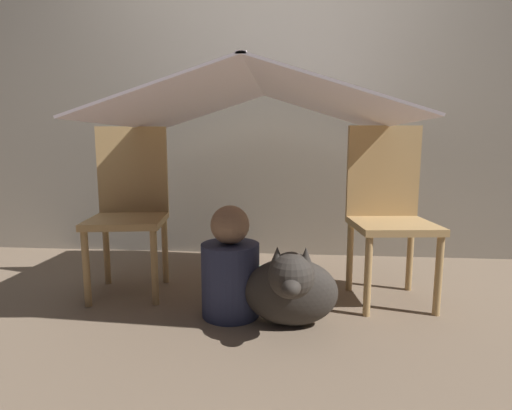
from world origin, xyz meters
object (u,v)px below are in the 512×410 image
chair_left (130,203)px  dog (291,288)px  person_front (230,270)px  chair_right (388,207)px

chair_left → dog: size_ratio=2.16×
dog → person_front: bearing=157.5°
chair_right → person_front: bearing=-165.0°
chair_left → person_front: chair_left is taller
chair_left → person_front: size_ratio=1.71×
chair_right → dog: 0.75m
person_front → chair_right: bearing=21.1°
chair_left → chair_right: 1.45m
chair_left → person_front: (0.63, -0.32, -0.27)m
chair_left → chair_right: bearing=-8.9°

